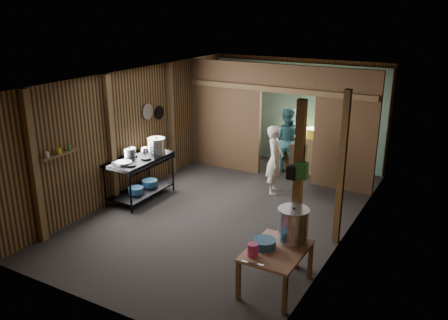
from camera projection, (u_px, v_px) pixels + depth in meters
The scene contains 43 objects.
floor at pixel (229, 210), 9.10m from camera, with size 4.50×7.00×0.00m, color #2A2627.
ceiling at pixel (230, 77), 8.27m from camera, with size 4.50×7.00×0.00m, color #4B4A49.
wall_back at pixel (297, 111), 11.57m from camera, with size 4.50×0.00×2.60m, color brown.
wall_front at pixel (94, 218), 5.80m from camera, with size 4.50×0.00×2.60m, color brown.
wall_left at pixel (135, 131), 9.73m from camera, with size 0.00×7.00×2.60m, color brown.
wall_right at pixel (349, 167), 7.64m from camera, with size 0.00×7.00×2.60m, color brown.
partition_left at pixel (225, 116), 11.12m from camera, with size 1.85×0.10×2.60m, color brown.
partition_right at pixel (346, 131), 9.77m from camera, with size 1.35×0.10×2.60m, color brown.
partition_header at pixel (289, 79), 10.07m from camera, with size 1.30×0.10×0.60m, color brown.
turquoise_panel at pixel (296, 114), 11.54m from camera, with size 4.40×0.06×2.50m, color #67A2A3.
back_counter at pixel (299, 152), 11.26m from camera, with size 1.20×0.50×0.85m, color brown.
wall_clock at pixel (307, 89), 11.18m from camera, with size 0.20×0.20×0.03m, color silver.
post_left_a at pixel (35, 168), 7.55m from camera, with size 0.10×0.12×2.60m, color brown.
post_left_b at pixel (111, 141), 9.04m from camera, with size 0.10×0.12×2.60m, color brown.
post_left_c at pixel (171, 120), 10.69m from camera, with size 0.10×0.12×2.60m, color brown.
post_right at pixel (342, 169), 7.50m from camera, with size 0.10×0.12×2.60m, color brown.
post_free at pixel (298, 188), 6.75m from camera, with size 0.12×0.12×2.60m, color brown.
cross_beam at pixel (277, 89), 10.22m from camera, with size 4.40×0.12×0.12m, color brown.
pan_lid_big at pixel (148, 112), 9.93m from camera, with size 0.34×0.34×0.03m, color gray.
pan_lid_small at pixel (159, 113), 10.30m from camera, with size 0.30×0.30×0.03m, color black.
wall_shelf at pixel (59, 154), 7.92m from camera, with size 0.14×0.80×0.03m, color brown.
jar_white at pixel (47, 155), 7.69m from camera, with size 0.07×0.07×0.10m, color silver.
jar_yellow at pixel (59, 151), 7.90m from camera, with size 0.08×0.08×0.10m, color gold.
jar_green at pixel (69, 147), 8.08m from camera, with size 0.06×0.06×0.10m, color #23743A.
bag_white at pixel (298, 154), 6.69m from camera, with size 0.22×0.15×0.32m, color silver.
bag_green at pixel (302, 170), 6.57m from camera, with size 0.16×0.12×0.24m, color #23743A.
bag_black at pixel (292, 172), 6.64m from camera, with size 0.14×0.10×0.20m, color black.
gas_range at pixel (140, 178), 9.54m from camera, with size 0.77×1.50×0.88m, color black, non-canonical shape.
prep_table at pixel (276, 269), 6.52m from camera, with size 0.75×1.03×0.61m, color tan, non-canonical shape.
stove_pot_large at pixel (157, 147), 9.57m from camera, with size 0.36×0.36×0.36m, color #B1B1BC, non-canonical shape.
stove_pot_med at pixel (130, 153), 9.38m from camera, with size 0.25×0.25×0.22m, color #B1B1BC, non-canonical shape.
stove_saucepan at pixel (145, 149), 9.78m from camera, with size 0.14×0.14×0.09m, color #B1B1BC.
frying_pan at pixel (124, 163), 9.01m from camera, with size 0.32×0.54×0.07m, color gray, non-canonical shape.
blue_tub_front at pixel (136, 190), 9.47m from camera, with size 0.30×0.30×0.13m, color #265A8A.
blue_tub_back at pixel (150, 183), 9.85m from camera, with size 0.33×0.33×0.13m, color #265A8A.
stock_pot at pixel (293, 226), 6.58m from camera, with size 0.45×0.45×0.52m, color #B1B1BC, non-canonical shape.
wash_basin at pixel (264, 244), 6.47m from camera, with size 0.32×0.32×0.12m, color #265A8A.
pink_bucket at pixel (253, 250), 6.25m from camera, with size 0.15×0.15×0.18m, color #BC3370.
knife at pixel (252, 263), 6.08m from camera, with size 0.30×0.04×0.01m, color #B1B1BC.
yellow_tub at pixel (315, 133), 10.92m from camera, with size 0.39×0.39×0.22m, color gold.
red_cup at pixel (291, 131), 11.20m from camera, with size 0.12×0.12×0.14m, color #A62D24.
cook at pixel (275, 160), 9.74m from camera, with size 0.54×0.35×1.47m, color beige.
worker_back at pixel (286, 140), 11.03m from camera, with size 0.75×0.59×1.55m, color #2E656E.
Camera 1 is at (4.00, -7.29, 3.83)m, focal length 37.37 mm.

